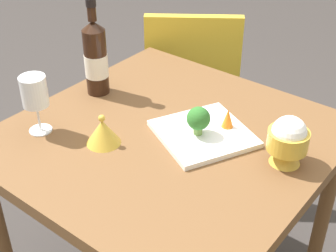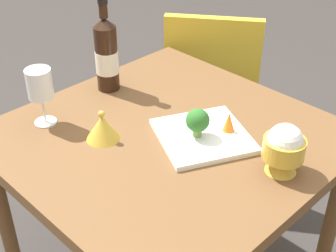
{
  "view_description": "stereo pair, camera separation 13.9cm",
  "coord_description": "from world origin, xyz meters",
  "views": [
    {
      "loc": [
        0.92,
        0.72,
        1.53
      ],
      "look_at": [
        0.0,
        0.0,
        0.77
      ],
      "focal_mm": 51.47,
      "sensor_mm": 36.0,
      "label": 1
    },
    {
      "loc": [
        0.82,
        0.83,
        1.53
      ],
      "look_at": [
        0.0,
        0.0,
        0.77
      ],
      "focal_mm": 51.47,
      "sensor_mm": 36.0,
      "label": 2
    }
  ],
  "objects": [
    {
      "name": "rice_bowl_lid",
      "position": [
        0.15,
        -0.12,
        0.77
      ],
      "size": [
        0.1,
        0.1,
        0.09
      ],
      "color": "gold",
      "rests_on": "dining_table"
    },
    {
      "name": "serving_plate",
      "position": [
        -0.06,
        0.09,
        0.74
      ],
      "size": [
        0.33,
        0.33,
        0.02
      ],
      "rotation": [
        0.0,
        0.0,
        -0.46
      ],
      "color": "white",
      "rests_on": "dining_table"
    },
    {
      "name": "broccoli_floret",
      "position": [
        -0.04,
        0.08,
        0.8
      ],
      "size": [
        0.07,
        0.07,
        0.09
      ],
      "color": "#729E4C",
      "rests_on": "serving_plate"
    },
    {
      "name": "chair_by_wall",
      "position": [
        -0.65,
        -0.38,
        0.53
      ],
      "size": [
        0.56,
        0.56,
        0.85
      ],
      "rotation": [
        0.0,
        0.0,
        2.2
      ],
      "color": "gold",
      "rests_on": "ground_plane"
    },
    {
      "name": "wine_bottle",
      "position": [
        -0.06,
        -0.34,
        0.86
      ],
      "size": [
        0.08,
        0.08,
        0.32
      ],
      "color": "black",
      "rests_on": "dining_table"
    },
    {
      "name": "carrot_garnish_left",
      "position": [
        -0.12,
        0.13,
        0.78
      ],
      "size": [
        0.03,
        0.03,
        0.06
      ],
      "color": "orange",
      "rests_on": "serving_plate"
    },
    {
      "name": "wine_glass",
      "position": [
        0.22,
        -0.31,
        0.87
      ],
      "size": [
        0.08,
        0.08,
        0.18
      ],
      "color": "white",
      "rests_on": "dining_table"
    },
    {
      "name": "rice_bowl",
      "position": [
        -0.09,
        0.33,
        0.81
      ],
      "size": [
        0.11,
        0.11,
        0.14
      ],
      "color": "gold",
      "rests_on": "dining_table"
    },
    {
      "name": "dining_table",
      "position": [
        0.0,
        0.0,
        0.65
      ],
      "size": [
        0.89,
        0.89,
        0.74
      ],
      "color": "brown",
      "rests_on": "ground_plane"
    }
  ]
}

